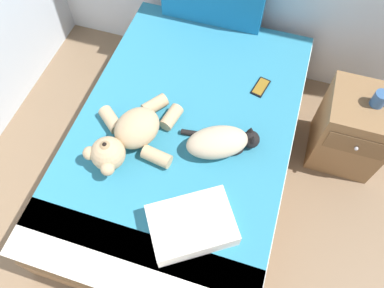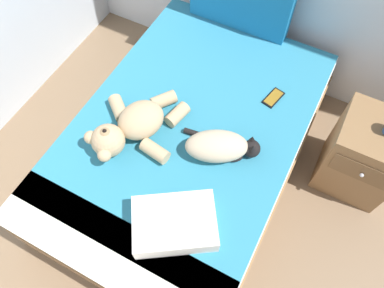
# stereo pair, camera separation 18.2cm
# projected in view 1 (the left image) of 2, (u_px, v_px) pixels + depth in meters

# --- Properties ---
(bed) EXTENTS (1.29, 1.93, 0.50)m
(bed) POSITION_uv_depth(u_px,v_px,m) (185.00, 147.00, 2.35)
(bed) COLOR olive
(bed) RESTS_ON ground_plane
(cat) EXTENTS (0.44, 0.32, 0.15)m
(cat) POSITION_uv_depth(u_px,v_px,m) (221.00, 142.00, 1.99)
(cat) COLOR #C6B293
(cat) RESTS_ON bed
(teddy_bear) EXTENTS (0.50, 0.61, 0.20)m
(teddy_bear) POSITION_uv_depth(u_px,v_px,m) (129.00, 136.00, 2.00)
(teddy_bear) COLOR tan
(teddy_bear) RESTS_ON bed
(cell_phone) EXTENTS (0.10, 0.16, 0.01)m
(cell_phone) POSITION_uv_depth(u_px,v_px,m) (261.00, 87.00, 2.27)
(cell_phone) COLOR black
(cell_phone) RESTS_ON bed
(throw_pillow) EXTENTS (0.49, 0.45, 0.11)m
(throw_pillow) POSITION_uv_depth(u_px,v_px,m) (192.00, 225.00, 1.78)
(throw_pillow) COLOR white
(throw_pillow) RESTS_ON bed
(nightstand) EXTENTS (0.42, 0.43, 0.57)m
(nightstand) POSITION_uv_depth(u_px,v_px,m) (352.00, 130.00, 2.37)
(nightstand) COLOR olive
(nightstand) RESTS_ON ground_plane
(mug) EXTENTS (0.12, 0.08, 0.09)m
(mug) POSITION_uv_depth(u_px,v_px,m) (380.00, 99.00, 2.08)
(mug) COLOR #33598C
(mug) RESTS_ON nightstand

